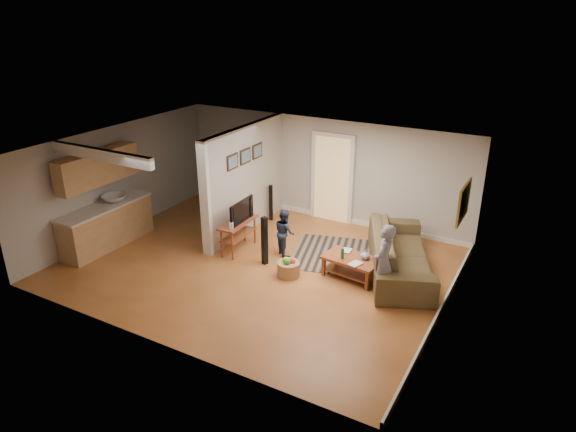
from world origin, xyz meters
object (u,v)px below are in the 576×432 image
at_px(sofa, 398,271).
at_px(child, 381,298).
at_px(coffee_table, 353,262).
at_px(toy_basket, 289,268).
at_px(speaker_right, 271,203).
at_px(tv_console, 238,224).
at_px(toddler, 285,253).
at_px(speaker_left, 265,241).

bearing_deg(sofa, child, 158.55).
relative_size(coffee_table, toy_basket, 2.56).
distance_m(speaker_right, child, 4.27).
relative_size(coffee_table, tv_console, 1.07).
distance_m(sofa, coffee_table, 1.05).
relative_size(tv_console, child, 0.75).
xyz_separation_m(coffee_table, child, (0.76, -0.45, -0.33)).
height_order(speaker_right, toy_basket, speaker_right).
bearing_deg(toddler, sofa, -129.79).
xyz_separation_m(tv_console, speaker_left, (0.82, -0.26, -0.09)).
bearing_deg(coffee_table, tv_console, -178.27).
bearing_deg(child, sofa, -178.91).
bearing_deg(child, speaker_right, -121.41).
distance_m(speaker_right, toy_basket, 2.89).
distance_m(sofa, speaker_left, 2.78).
distance_m(coffee_table, speaker_right, 3.36).
xyz_separation_m(speaker_left, speaker_right, (-1.08, 2.07, -0.07)).
bearing_deg(child, toy_basket, -87.47).
bearing_deg(toddler, child, -156.16).
height_order(coffee_table, speaker_right, speaker_right).
relative_size(sofa, child, 1.94).
bearing_deg(tv_console, coffee_table, -0.49).
relative_size(coffee_table, speaker_left, 1.12).
height_order(child, toddler, child).
bearing_deg(sofa, tv_console, 79.71).
xyz_separation_m(coffee_table, toddler, (-1.67, 0.25, -0.33)).
height_order(tv_console, child, tv_console).
distance_m(speaker_left, toy_basket, 0.80).
xyz_separation_m(tv_console, toddler, (0.95, 0.33, -0.61)).
height_order(toy_basket, toddler, toddler).
bearing_deg(child, tv_console, -96.87).
bearing_deg(tv_console, speaker_left, -20.02).
xyz_separation_m(sofa, toy_basket, (-1.85, -1.24, 0.17)).
bearing_deg(speaker_left, sofa, 41.33).
bearing_deg(speaker_left, toy_basket, 1.85).
relative_size(sofa, tv_console, 2.60).
bearing_deg(toy_basket, speaker_right, 127.65).
distance_m(speaker_left, child, 2.62).
bearing_deg(tv_console, child, -8.56).
relative_size(sofa, toy_basket, 6.22).
bearing_deg(toddler, speaker_left, 117.24).
relative_size(speaker_left, toy_basket, 2.29).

